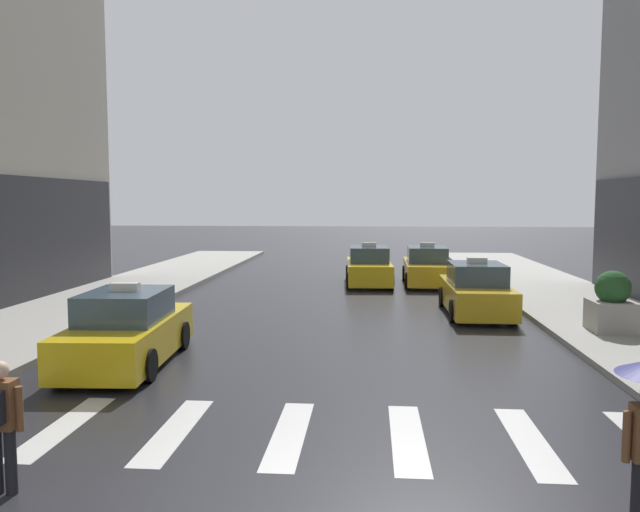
{
  "coord_description": "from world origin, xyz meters",
  "views": [
    {
      "loc": [
        1.22,
        -6.06,
        3.56
      ],
      "look_at": [
        0.06,
        8.0,
        2.29
      ],
      "focal_mm": 34.47,
      "sensor_mm": 36.0,
      "label": 1
    }
  ],
  "objects_px": {
    "taxi_third": "(369,267)",
    "pedestrian_with_backpack": "(0,417)",
    "planter_mid_block": "(612,304)",
    "taxi_second": "(476,291)",
    "taxi_lead": "(127,331)",
    "taxi_fourth": "(427,268)"
  },
  "relations": [
    {
      "from": "taxi_third",
      "to": "pedestrian_with_backpack",
      "type": "relative_size",
      "value": 2.8
    },
    {
      "from": "taxi_third",
      "to": "planter_mid_block",
      "type": "relative_size",
      "value": 2.88
    },
    {
      "from": "taxi_second",
      "to": "taxi_third",
      "type": "relative_size",
      "value": 0.98
    },
    {
      "from": "taxi_lead",
      "to": "taxi_fourth",
      "type": "relative_size",
      "value": 1.01
    },
    {
      "from": "taxi_third",
      "to": "pedestrian_with_backpack",
      "type": "distance_m",
      "value": 19.82
    },
    {
      "from": "taxi_second",
      "to": "taxi_third",
      "type": "distance_m",
      "value": 7.52
    },
    {
      "from": "taxi_third",
      "to": "taxi_fourth",
      "type": "height_order",
      "value": "same"
    },
    {
      "from": "taxi_lead",
      "to": "pedestrian_with_backpack",
      "type": "relative_size",
      "value": 2.8
    },
    {
      "from": "taxi_lead",
      "to": "taxi_second",
      "type": "xyz_separation_m",
      "value": [
        8.6,
        6.63,
        0.0
      ]
    },
    {
      "from": "taxi_lead",
      "to": "pedestrian_with_backpack",
      "type": "height_order",
      "value": "taxi_lead"
    },
    {
      "from": "taxi_lead",
      "to": "taxi_fourth",
      "type": "height_order",
      "value": "same"
    },
    {
      "from": "taxi_third",
      "to": "taxi_lead",
      "type": "bearing_deg",
      "value": -111.32
    },
    {
      "from": "planter_mid_block",
      "to": "taxi_fourth",
      "type": "bearing_deg",
      "value": 111.83
    },
    {
      "from": "taxi_second",
      "to": "taxi_third",
      "type": "bearing_deg",
      "value": 116.73
    },
    {
      "from": "taxi_second",
      "to": "pedestrian_with_backpack",
      "type": "xyz_separation_m",
      "value": [
        -7.74,
        -12.62,
        0.25
      ]
    },
    {
      "from": "pedestrian_with_backpack",
      "to": "taxi_third",
      "type": "bearing_deg",
      "value": 77.31
    },
    {
      "from": "taxi_lead",
      "to": "taxi_fourth",
      "type": "distance_m",
      "value": 15.52
    },
    {
      "from": "pedestrian_with_backpack",
      "to": "planter_mid_block",
      "type": "xyz_separation_m",
      "value": [
        10.76,
        9.65,
        -0.1
      ]
    },
    {
      "from": "pedestrian_with_backpack",
      "to": "taxi_fourth",
      "type": "bearing_deg",
      "value": 70.7
    },
    {
      "from": "taxi_lead",
      "to": "pedestrian_with_backpack",
      "type": "distance_m",
      "value": 6.05
    },
    {
      "from": "taxi_fourth",
      "to": "planter_mid_block",
      "type": "bearing_deg",
      "value": -68.17
    },
    {
      "from": "pedestrian_with_backpack",
      "to": "taxi_second",
      "type": "bearing_deg",
      "value": 58.47
    }
  ]
}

